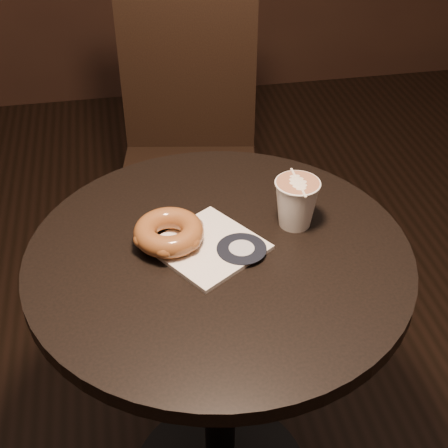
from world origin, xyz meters
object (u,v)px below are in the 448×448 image
(chair, at_px, (189,131))
(pastry_bag, at_px, (208,247))
(cafe_table, at_px, (219,327))
(latte_cup, at_px, (296,203))
(doughnut, at_px, (169,232))

(chair, bearing_deg, pastry_bag, -84.89)
(cafe_table, xyz_separation_m, chair, (0.05, 0.78, 0.01))
(pastry_bag, height_order, latte_cup, latte_cup)
(pastry_bag, bearing_deg, latte_cup, -19.64)
(pastry_bag, bearing_deg, chair, 51.44)
(doughnut, height_order, latte_cup, latte_cup)
(latte_cup, bearing_deg, chair, 98.12)
(chair, distance_m, doughnut, 0.79)
(pastry_bag, bearing_deg, doughnut, 126.85)
(pastry_bag, distance_m, doughnut, 0.08)
(cafe_table, distance_m, latte_cup, 0.30)
(doughnut, bearing_deg, pastry_bag, -19.69)
(cafe_table, height_order, latte_cup, latte_cup)
(doughnut, relative_size, latte_cup, 1.35)
(cafe_table, bearing_deg, latte_cup, 18.32)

